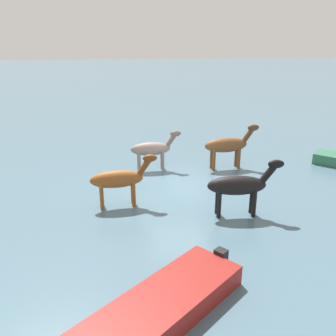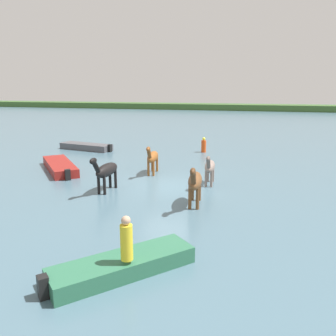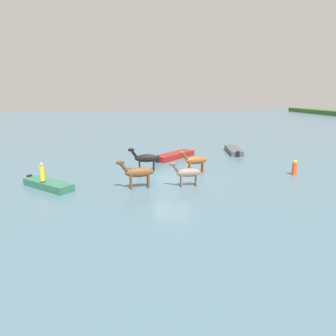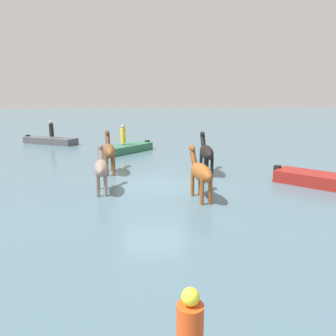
# 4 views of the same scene
# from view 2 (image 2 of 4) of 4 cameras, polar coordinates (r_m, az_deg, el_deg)

# --- Properties ---
(ground_plane) EXTENTS (173.44, 173.44, 0.00)m
(ground_plane) POSITION_cam_2_polar(r_m,az_deg,el_deg) (17.19, -0.09, -3.01)
(ground_plane) COLOR #476675
(distant_shoreline) EXTENTS (156.09, 6.00, 2.40)m
(distant_shoreline) POSITION_cam_2_polar(r_m,az_deg,el_deg) (74.10, 11.37, 9.53)
(distant_shoreline) COLOR #3A5B2A
(distant_shoreline) RESTS_ON ground_plane
(horse_rear_stallion) EXTENTS (0.57, 2.17, 1.69)m
(horse_rear_stallion) POSITION_cam_2_polar(r_m,az_deg,el_deg) (17.30, 7.02, 0.18)
(horse_rear_stallion) COLOR gray
(horse_rear_stallion) RESTS_ON ground_plane
(horse_dark_mare) EXTENTS (0.68, 2.27, 1.76)m
(horse_dark_mare) POSITION_cam_2_polar(r_m,az_deg,el_deg) (19.33, -2.63, 1.82)
(horse_dark_mare) COLOR brown
(horse_dark_mare) RESTS_ON ground_plane
(horse_lead) EXTENTS (0.68, 2.39, 1.86)m
(horse_lead) POSITION_cam_2_polar(r_m,az_deg,el_deg) (16.30, -10.37, -0.43)
(horse_lead) COLOR black
(horse_lead) RESTS_ON ground_plane
(horse_pinto_flank) EXTENTS (0.73, 2.44, 1.89)m
(horse_pinto_flank) POSITION_cam_2_polar(r_m,az_deg,el_deg) (14.19, 4.55, -2.27)
(horse_pinto_flank) COLOR brown
(horse_pinto_flank) RESTS_ON ground_plane
(boat_skiff_near) EXTENTS (3.52, 3.61, 0.72)m
(boat_skiff_near) POSITION_cam_2_polar(r_m,az_deg,el_deg) (9.57, -7.66, -16.31)
(boat_skiff_near) COLOR #2D6B4C
(boat_skiff_near) RESTS_ON ground_plane
(boat_dinghy_port) EXTENTS (4.59, 1.96, 0.73)m
(boat_dinghy_port) POSITION_cam_2_polar(r_m,az_deg,el_deg) (27.70, -13.52, 3.35)
(boat_dinghy_port) COLOR #4C4C51
(boat_dinghy_port) RESTS_ON ground_plane
(boat_tender_starboard) EXTENTS (4.10, 4.42, 0.74)m
(boat_tender_starboard) POSITION_cam_2_polar(r_m,az_deg,el_deg) (21.28, -17.67, 0.07)
(boat_tender_starboard) COLOR maroon
(boat_tender_starboard) RESTS_ON ground_plane
(person_helmsman_aft) EXTENTS (0.32, 0.32, 1.19)m
(person_helmsman_aft) POSITION_cam_2_polar(r_m,az_deg,el_deg) (8.86, -6.98, -11.85)
(person_helmsman_aft) COLOR yellow
(person_helmsman_aft) RESTS_ON boat_skiff_near
(buoy_channel_marker) EXTENTS (0.36, 0.36, 1.14)m
(buoy_channel_marker) POSITION_cam_2_polar(r_m,az_deg,el_deg) (25.98, 6.01, 3.77)
(buoy_channel_marker) COLOR #E54C19
(buoy_channel_marker) RESTS_ON ground_plane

